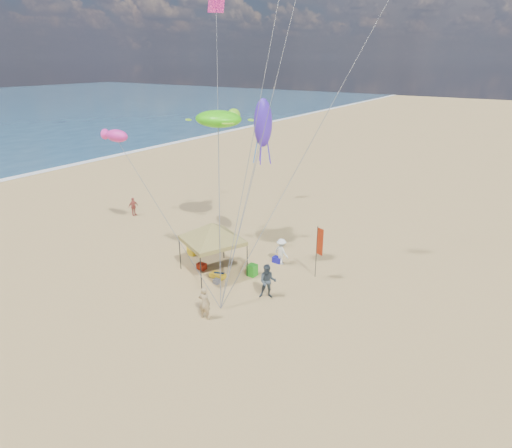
% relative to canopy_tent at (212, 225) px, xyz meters
% --- Properties ---
extents(ground, '(280.00, 280.00, 0.00)m').
position_rel_canopy_tent_xyz_m(ground, '(3.39, -3.47, -3.07)').
color(ground, tan).
rests_on(ground, ground).
extents(canopy_tent, '(5.46, 5.46, 3.69)m').
position_rel_canopy_tent_xyz_m(canopy_tent, '(0.00, 0.00, 0.00)').
color(canopy_tent, black).
rests_on(canopy_tent, ground).
extents(feather_flag, '(0.47, 0.18, 3.19)m').
position_rel_canopy_tent_xyz_m(feather_flag, '(5.47, 2.86, -0.94)').
color(feather_flag, black).
rests_on(feather_flag, ground).
extents(cooler_red, '(0.54, 0.38, 0.38)m').
position_rel_canopy_tent_xyz_m(cooler_red, '(-0.88, -0.06, -2.88)').
color(cooler_red, '#A9210D').
rests_on(cooler_red, ground).
extents(cooler_blue, '(0.54, 0.38, 0.38)m').
position_rel_canopy_tent_xyz_m(cooler_blue, '(2.47, 3.29, -2.88)').
color(cooler_blue, '#141294').
rests_on(cooler_blue, ground).
extents(bag_navy, '(0.69, 0.54, 0.36)m').
position_rel_canopy_tent_xyz_m(bag_navy, '(0.71, -0.34, -2.89)').
color(bag_navy, '#0B1A34').
rests_on(bag_navy, ground).
extents(bag_orange, '(0.54, 0.69, 0.36)m').
position_rel_canopy_tent_xyz_m(bag_orange, '(-1.42, 3.81, -2.89)').
color(bag_orange, '#E2530C').
rests_on(bag_orange, ground).
extents(chair_green, '(0.50, 0.50, 0.70)m').
position_rel_canopy_tent_xyz_m(chair_green, '(2.14, 0.98, -2.72)').
color(chair_green, '#22971B').
rests_on(chair_green, ground).
extents(chair_yellow, '(0.50, 0.50, 0.70)m').
position_rel_canopy_tent_xyz_m(chair_yellow, '(-2.75, 1.18, -2.72)').
color(chair_yellow, yellow).
rests_on(chair_yellow, ground).
extents(crate_grey, '(0.34, 0.30, 0.28)m').
position_rel_canopy_tent_xyz_m(crate_grey, '(1.00, -0.96, -2.93)').
color(crate_grey, slate).
rests_on(crate_grey, ground).
extents(beach_cart, '(0.90, 0.50, 0.24)m').
position_rel_canopy_tent_xyz_m(beach_cart, '(0.69, -0.45, -2.87)').
color(beach_cart, gold).
rests_on(beach_cart, ground).
extents(person_near_a, '(0.71, 0.54, 1.73)m').
position_rel_canopy_tent_xyz_m(person_near_a, '(2.75, -4.04, -2.21)').
color(person_near_a, tan).
rests_on(person_near_a, ground).
extents(person_near_b, '(1.17, 1.09, 1.92)m').
position_rel_canopy_tent_xyz_m(person_near_b, '(4.23, -0.62, -2.11)').
color(person_near_b, '#354048').
rests_on(person_near_b, ground).
extents(person_near_c, '(1.22, 0.91, 1.69)m').
position_rel_canopy_tent_xyz_m(person_near_c, '(2.77, 3.27, -2.23)').
color(person_near_c, white).
rests_on(person_near_c, ground).
extents(person_far_a, '(0.45, 0.92, 1.52)m').
position_rel_canopy_tent_xyz_m(person_far_a, '(-11.79, 4.23, -2.31)').
color(person_far_a, '#AE4A42').
rests_on(person_far_a, ground).
extents(turtle_kite, '(3.82, 3.40, 1.07)m').
position_rel_canopy_tent_xyz_m(turtle_kite, '(-2.75, 4.32, 5.31)').
color(turtle_kite, '#40E60F').
rests_on(turtle_kite, ground).
extents(fish_kite, '(1.91, 1.11, 0.81)m').
position_rel_canopy_tent_xyz_m(fish_kite, '(-7.97, 0.38, 4.30)').
color(fish_kite, '#E42C9B').
rests_on(fish_kite, ground).
extents(squid_kite, '(1.11, 1.11, 2.69)m').
position_rel_canopy_tent_xyz_m(squid_kite, '(1.62, 2.86, 5.57)').
color(squid_kite, '#4623CC').
rests_on(squid_kite, ground).
extents(stunt_kite_pink, '(1.23, 1.36, 1.17)m').
position_rel_canopy_tent_xyz_m(stunt_kite_pink, '(-8.19, 11.25, 12.83)').
color(stunt_kite_pink, '#FF2EB2').
rests_on(stunt_kite_pink, ground).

